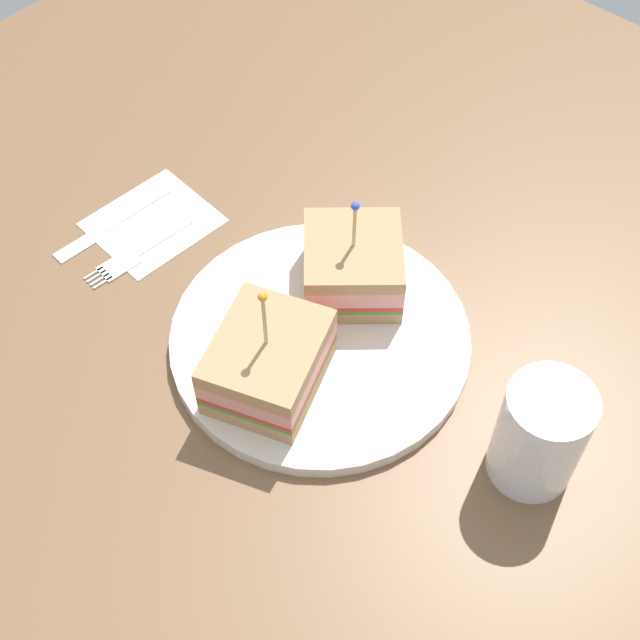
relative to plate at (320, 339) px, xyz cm
name	(u,v)px	position (x,y,z in cm)	size (l,w,h in cm)	color
ground_plane	(320,350)	(0.00, 0.00, -1.65)	(115.81, 115.81, 2.00)	brown
plate	(320,339)	(0.00, 0.00, 0.00)	(25.25, 25.25, 1.29)	silver
sandwich_half_front	(353,265)	(-1.44, 5.81, 3.29)	(11.80, 11.83, 10.15)	tan
sandwich_half_back	(264,359)	(-0.39, -6.15, 3.35)	(10.79, 11.80, 11.25)	tan
drink_glass	(538,439)	(19.64, 1.95, 3.57)	(6.52, 6.52, 9.61)	beige
napkin	(151,223)	(-21.04, -0.20, -0.57)	(10.73, 9.65, 0.15)	beige
fork	(130,258)	(-19.19, -4.40, -0.47)	(2.60, 11.60, 0.35)	silver
knife	(108,227)	(-23.62, -3.25, -0.47)	(2.19, 13.04, 0.35)	silver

